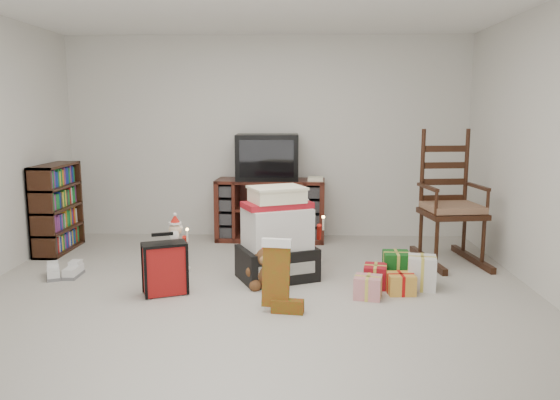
# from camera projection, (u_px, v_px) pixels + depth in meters

# --- Properties ---
(room) EXTENTS (5.01, 5.01, 2.51)m
(room) POSITION_uv_depth(u_px,v_px,m) (249.00, 153.00, 4.36)
(room) COLOR #B3AEA4
(room) RESTS_ON ground
(tv_stand) EXTENTS (1.34, 0.53, 0.75)m
(tv_stand) POSITION_uv_depth(u_px,v_px,m) (271.00, 210.00, 6.71)
(tv_stand) COLOR #4F1D16
(tv_stand) RESTS_ON floor
(bookshelf) EXTENTS (0.27, 0.81, 0.99)m
(bookshelf) POSITION_uv_depth(u_px,v_px,m) (57.00, 210.00, 6.16)
(bookshelf) COLOR #331A0D
(bookshelf) RESTS_ON floor
(rocking_chair) EXTENTS (0.71, 1.03, 1.45)m
(rocking_chair) POSITION_uv_depth(u_px,v_px,m) (450.00, 215.00, 5.76)
(rocking_chair) COLOR #331A0D
(rocking_chair) RESTS_ON floor
(gift_pile) EXTENTS (0.83, 0.74, 0.87)m
(gift_pile) POSITION_uv_depth(u_px,v_px,m) (277.00, 240.00, 5.14)
(gift_pile) COLOR black
(gift_pile) RESTS_ON floor
(red_suitcase) EXTENTS (0.40, 0.31, 0.54)m
(red_suitcase) POSITION_uv_depth(u_px,v_px,m) (165.00, 269.00, 4.72)
(red_suitcase) COLOR maroon
(red_suitcase) RESTS_ON floor
(stocking) EXTENTS (0.29, 0.16, 0.59)m
(stocking) POSITION_uv_depth(u_px,v_px,m) (276.00, 275.00, 4.33)
(stocking) COLOR #0C6C12
(stocking) RESTS_ON floor
(teddy_bear) EXTENTS (0.26, 0.23, 0.38)m
(teddy_bear) POSITION_uv_depth(u_px,v_px,m) (264.00, 269.00, 4.93)
(teddy_bear) COLOR brown
(teddy_bear) RESTS_ON floor
(santa_figurine) EXTENTS (0.33, 0.31, 0.67)m
(santa_figurine) POSITION_uv_depth(u_px,v_px,m) (307.00, 240.00, 5.68)
(santa_figurine) COLOR #B51C13
(santa_figurine) RESTS_ON floor
(mrs_claus_figurine) EXTENTS (0.28, 0.27, 0.58)m
(mrs_claus_figurine) POSITION_uv_depth(u_px,v_px,m) (176.00, 250.00, 5.39)
(mrs_claus_figurine) COLOR #B51C13
(mrs_claus_figurine) RESTS_ON floor
(sneaker_pair) EXTENTS (0.36, 0.31, 0.10)m
(sneaker_pair) POSITION_uv_depth(u_px,v_px,m) (63.00, 272.00, 5.24)
(sneaker_pair) COLOR silver
(sneaker_pair) RESTS_ON floor
(gift_cluster) EXTENTS (0.69, 0.78, 0.24)m
(gift_cluster) POSITION_uv_depth(u_px,v_px,m) (394.00, 277.00, 4.87)
(gift_cluster) COLOR maroon
(gift_cluster) RESTS_ON floor
(crt_television) EXTENTS (0.76, 0.56, 0.55)m
(crt_television) POSITION_uv_depth(u_px,v_px,m) (267.00, 157.00, 6.62)
(crt_television) COLOR black
(crt_television) RESTS_ON tv_stand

